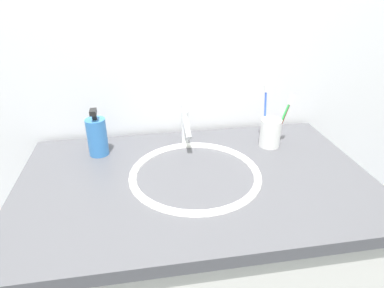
{
  "coord_description": "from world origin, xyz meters",
  "views": [
    {
      "loc": [
        -0.15,
        -0.82,
        1.43
      ],
      "look_at": [
        -0.0,
        0.04,
        0.97
      ],
      "focal_mm": 30.83,
      "sensor_mm": 36.0,
      "label": 1
    }
  ],
  "objects_px": {
    "faucet": "(184,127)",
    "soap_dispenser": "(97,136)",
    "toothbrush_red": "(284,117)",
    "toothbrush_cup": "(270,133)",
    "toothbrush_blue": "(265,111)",
    "toothbrush_green": "(283,118)"
  },
  "relations": [
    {
      "from": "faucet",
      "to": "soap_dispenser",
      "type": "xyz_separation_m",
      "value": [
        -0.29,
        -0.01,
        -0.01
      ]
    },
    {
      "from": "faucet",
      "to": "toothbrush_red",
      "type": "xyz_separation_m",
      "value": [
        0.34,
        -0.05,
        0.03
      ]
    },
    {
      "from": "toothbrush_cup",
      "to": "toothbrush_red",
      "type": "xyz_separation_m",
      "value": [
        0.05,
        0.0,
        0.06
      ]
    },
    {
      "from": "toothbrush_blue",
      "to": "toothbrush_green",
      "type": "xyz_separation_m",
      "value": [
        0.05,
        -0.04,
        -0.01
      ]
    },
    {
      "from": "toothbrush_blue",
      "to": "toothbrush_red",
      "type": "bearing_deg",
      "value": -32.29
    },
    {
      "from": "faucet",
      "to": "toothbrush_blue",
      "type": "bearing_deg",
      "value": -2.09
    },
    {
      "from": "toothbrush_cup",
      "to": "soap_dispenser",
      "type": "height_order",
      "value": "soap_dispenser"
    },
    {
      "from": "toothbrush_red",
      "to": "soap_dispenser",
      "type": "height_order",
      "value": "toothbrush_red"
    },
    {
      "from": "toothbrush_red",
      "to": "toothbrush_cup",
      "type": "bearing_deg",
      "value": -176.57
    },
    {
      "from": "toothbrush_blue",
      "to": "toothbrush_red",
      "type": "height_order",
      "value": "toothbrush_blue"
    },
    {
      "from": "toothbrush_blue",
      "to": "toothbrush_green",
      "type": "distance_m",
      "value": 0.07
    },
    {
      "from": "toothbrush_green",
      "to": "toothbrush_red",
      "type": "relative_size",
      "value": 0.98
    },
    {
      "from": "faucet",
      "to": "toothbrush_cup",
      "type": "xyz_separation_m",
      "value": [
        0.3,
        -0.05,
        -0.02
      ]
    },
    {
      "from": "toothbrush_blue",
      "to": "soap_dispenser",
      "type": "xyz_separation_m",
      "value": [
        -0.58,
        -0.0,
        -0.05
      ]
    },
    {
      "from": "toothbrush_cup",
      "to": "soap_dispenser",
      "type": "bearing_deg",
      "value": 176.45
    },
    {
      "from": "toothbrush_cup",
      "to": "soap_dispenser",
      "type": "xyz_separation_m",
      "value": [
        -0.59,
        0.04,
        0.02
      ]
    },
    {
      "from": "toothbrush_blue",
      "to": "soap_dispenser",
      "type": "bearing_deg",
      "value": -179.81
    },
    {
      "from": "toothbrush_blue",
      "to": "soap_dispenser",
      "type": "height_order",
      "value": "toothbrush_blue"
    },
    {
      "from": "faucet",
      "to": "soap_dispenser",
      "type": "relative_size",
      "value": 0.84
    },
    {
      "from": "toothbrush_cup",
      "to": "toothbrush_blue",
      "type": "height_order",
      "value": "toothbrush_blue"
    },
    {
      "from": "faucet",
      "to": "toothbrush_red",
      "type": "bearing_deg",
      "value": -7.68
    },
    {
      "from": "toothbrush_green",
      "to": "soap_dispenser",
      "type": "relative_size",
      "value": 1.07
    }
  ]
}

